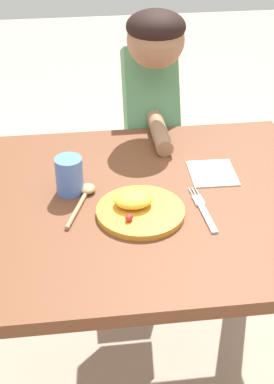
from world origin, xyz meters
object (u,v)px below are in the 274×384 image
Objects in this scene: spoon at (84,196)px; person at (150,135)px; drinking_cup at (69,175)px; plate at (139,208)px; fork at (204,211)px.

person reaches higher than spoon.
drinking_cup is at bearing 62.98° from spoon.
person is (0.12, 0.59, -0.10)m from plate.
person is at bearing -6.53° from spoon.
fork is at bearing 95.03° from person.
person is at bearing 58.21° from drinking_cup.
person is (-0.05, 0.61, -0.09)m from fork.
spoon is 0.19× the size of person.
fork is 0.61m from person.
plate is 1.10× the size of fork.
drinking_cup is (-0.17, 0.12, 0.04)m from plate.
fork is at bearing -5.03° from plate.
plate is 0.22m from drinking_cup.
plate is 0.16m from spoon.
person is at bearing 78.88° from plate.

